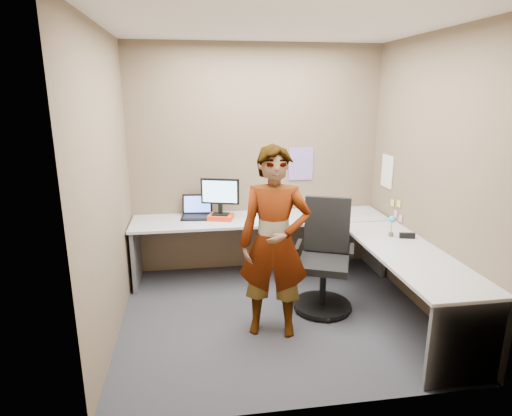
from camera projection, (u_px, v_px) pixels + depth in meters
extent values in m
plane|color=#2A2A30|center=(276.00, 315.00, 4.26)|extent=(3.00, 3.00, 0.00)
plane|color=brown|center=(256.00, 161.00, 5.14)|extent=(3.00, 0.00, 3.00)
plane|color=brown|center=(430.00, 178.00, 4.12)|extent=(0.00, 2.70, 2.70)
plane|color=brown|center=(107.00, 188.00, 3.69)|extent=(0.00, 2.70, 2.70)
plane|color=white|center=(280.00, 24.00, 3.54)|extent=(3.00, 3.00, 0.00)
cube|color=#ABABAB|center=(260.00, 219.00, 5.00)|extent=(2.96, 0.65, 0.03)
cube|color=#ABABAB|center=(409.00, 254.00, 3.93)|extent=(0.65, 1.91, 0.03)
cube|color=#59595B|center=(136.00, 255.00, 4.89)|extent=(0.04, 0.60, 0.70)
cube|color=#59595B|center=(375.00, 242.00, 5.30)|extent=(0.04, 0.60, 0.70)
cube|color=#59595B|center=(465.00, 345.00, 3.15)|extent=(0.60, 0.04, 0.70)
cube|color=red|center=(221.00, 217.00, 4.92)|extent=(0.32, 0.27, 0.06)
cube|color=black|center=(221.00, 214.00, 4.91)|extent=(0.21, 0.18, 0.01)
cube|color=black|center=(220.00, 208.00, 4.92)|extent=(0.05, 0.05, 0.11)
cube|color=black|center=(220.00, 191.00, 4.86)|extent=(0.43, 0.16, 0.29)
cube|color=#87C4EA|center=(220.00, 192.00, 4.84)|extent=(0.38, 0.12, 0.25)
cube|color=black|center=(197.00, 217.00, 4.98)|extent=(0.38, 0.29, 0.02)
cube|color=black|center=(197.00, 204.00, 5.07)|extent=(0.36, 0.11, 0.23)
cube|color=#4468DA|center=(197.00, 204.00, 5.07)|extent=(0.31, 0.09, 0.19)
cube|color=#B7B7BC|center=(222.00, 217.00, 4.94)|extent=(0.12, 0.08, 0.04)
sphere|color=#AE0B11|center=(222.00, 215.00, 4.92)|extent=(0.04, 0.04, 0.04)
cone|color=white|center=(256.00, 218.00, 4.89)|extent=(0.10, 0.10, 0.06)
cube|color=black|center=(407.00, 236.00, 4.29)|extent=(0.16, 0.07, 0.05)
cylinder|color=brown|center=(391.00, 234.00, 4.35)|extent=(0.05, 0.05, 0.04)
cylinder|color=#338C3F|center=(392.00, 226.00, 4.33)|extent=(0.01, 0.01, 0.14)
sphere|color=#3BACD1|center=(392.00, 219.00, 4.31)|extent=(0.07, 0.07, 0.07)
cube|color=#846BB7|center=(301.00, 164.00, 5.22)|extent=(0.30, 0.01, 0.40)
cube|color=white|center=(387.00, 171.00, 5.00)|extent=(0.01, 0.28, 0.38)
cube|color=#F2E059|center=(399.00, 204.00, 4.75)|extent=(0.01, 0.07, 0.07)
cube|color=pink|center=(396.00, 214.00, 4.83)|extent=(0.01, 0.07, 0.07)
cube|color=pink|center=(401.00, 218.00, 4.72)|extent=(0.01, 0.07, 0.07)
cube|color=#F2E059|center=(392.00, 203.00, 4.90)|extent=(0.01, 0.07, 0.07)
cylinder|color=black|center=(322.00, 305.00, 4.38)|extent=(0.59, 0.59, 0.04)
cylinder|color=black|center=(323.00, 284.00, 4.32)|extent=(0.06, 0.06, 0.42)
cube|color=black|center=(324.00, 264.00, 4.26)|extent=(0.63, 0.63, 0.07)
cube|color=black|center=(327.00, 224.00, 4.38)|extent=(0.45, 0.22, 0.58)
cube|color=black|center=(298.00, 245.00, 4.27)|extent=(0.16, 0.31, 0.03)
cube|color=black|center=(352.00, 250.00, 4.15)|extent=(0.16, 0.31, 0.03)
imported|color=#999399|center=(274.00, 243.00, 3.77)|extent=(0.71, 0.55, 1.73)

